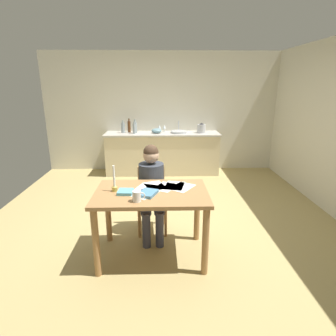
% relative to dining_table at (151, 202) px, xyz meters
% --- Properties ---
extents(ground_plane, '(5.20, 5.20, 0.04)m').
position_rel_dining_table_xyz_m(ground_plane, '(0.14, 0.94, -0.69)').
color(ground_plane, tan).
extents(wall_back, '(5.20, 0.12, 2.60)m').
position_rel_dining_table_xyz_m(wall_back, '(0.14, 3.54, 0.63)').
color(wall_back, beige).
rests_on(wall_back, ground).
extents(kitchen_counter, '(2.47, 0.64, 0.90)m').
position_rel_dining_table_xyz_m(kitchen_counter, '(0.14, 3.18, -0.21)').
color(kitchen_counter, beige).
rests_on(kitchen_counter, ground).
extents(dining_table, '(1.23, 0.80, 0.80)m').
position_rel_dining_table_xyz_m(dining_table, '(0.00, 0.00, 0.00)').
color(dining_table, '#9E7042').
rests_on(dining_table, ground).
extents(chair_at_table, '(0.42, 0.42, 0.85)m').
position_rel_dining_table_xyz_m(chair_at_table, '(-0.02, 0.64, -0.19)').
color(chair_at_table, '#9E7042').
rests_on(chair_at_table, ground).
extents(person_seated, '(0.34, 0.60, 1.19)m').
position_rel_dining_table_xyz_m(person_seated, '(-0.01, 0.49, 0.01)').
color(person_seated, '#333842').
rests_on(person_seated, ground).
extents(coffee_mug, '(0.13, 0.09, 0.11)m').
position_rel_dining_table_xyz_m(coffee_mug, '(-0.13, -0.26, 0.18)').
color(coffee_mug, white).
rests_on(coffee_mug, dining_table).
extents(candlestick, '(0.06, 0.06, 0.29)m').
position_rel_dining_table_xyz_m(candlestick, '(-0.40, 0.02, 0.21)').
color(candlestick, gold).
rests_on(candlestick, dining_table).
extents(book_magazine, '(0.24, 0.27, 0.03)m').
position_rel_dining_table_xyz_m(book_magazine, '(-0.04, -0.09, 0.14)').
color(book_magazine, teal).
rests_on(book_magazine, dining_table).
extents(book_cookery, '(0.17, 0.17, 0.03)m').
position_rel_dining_table_xyz_m(book_cookery, '(-0.27, -0.04, 0.14)').
color(book_cookery, '#54A1BC').
rests_on(book_cookery, dining_table).
extents(paper_letter, '(0.30, 0.35, 0.00)m').
position_rel_dining_table_xyz_m(paper_letter, '(-0.07, 0.09, 0.13)').
color(paper_letter, white).
rests_on(paper_letter, dining_table).
extents(paper_bill, '(0.34, 0.36, 0.00)m').
position_rel_dining_table_xyz_m(paper_bill, '(-0.07, -0.05, 0.13)').
color(paper_bill, white).
rests_on(paper_bill, dining_table).
extents(paper_envelope, '(0.34, 0.36, 0.00)m').
position_rel_dining_table_xyz_m(paper_envelope, '(0.34, 0.13, 0.13)').
color(paper_envelope, white).
rests_on(paper_envelope, dining_table).
extents(paper_receipt, '(0.27, 0.33, 0.00)m').
position_rel_dining_table_xyz_m(paper_receipt, '(0.26, 0.18, 0.13)').
color(paper_receipt, white).
rests_on(paper_receipt, dining_table).
extents(paper_notice, '(0.30, 0.35, 0.00)m').
position_rel_dining_table_xyz_m(paper_notice, '(0.04, 0.18, 0.13)').
color(paper_notice, white).
rests_on(paper_notice, dining_table).
extents(paper_flyer, '(0.33, 0.36, 0.00)m').
position_rel_dining_table_xyz_m(paper_flyer, '(0.15, 0.14, 0.13)').
color(paper_flyer, white).
rests_on(paper_flyer, dining_table).
extents(sink_unit, '(0.36, 0.36, 0.24)m').
position_rel_dining_table_xyz_m(sink_unit, '(0.50, 3.18, 0.26)').
color(sink_unit, '#B2B7BC').
rests_on(sink_unit, kitchen_counter).
extents(bottle_oil, '(0.08, 0.08, 0.27)m').
position_rel_dining_table_xyz_m(bottle_oil, '(-0.71, 3.23, 0.35)').
color(bottle_oil, '#8C999E').
rests_on(bottle_oil, kitchen_counter).
extents(bottle_vinegar, '(0.07, 0.07, 0.30)m').
position_rel_dining_table_xyz_m(bottle_vinegar, '(-0.58, 3.28, 0.36)').
color(bottle_vinegar, '#593319').
rests_on(bottle_vinegar, kitchen_counter).
extents(bottle_wine_red, '(0.06, 0.06, 0.25)m').
position_rel_dining_table_xyz_m(bottle_wine_red, '(-0.46, 3.11, 0.34)').
color(bottle_wine_red, '#8C999E').
rests_on(bottle_wine_red, kitchen_counter).
extents(bottle_sauce, '(0.08, 0.08, 0.29)m').
position_rel_dining_table_xyz_m(bottle_sauce, '(-0.44, 3.16, 0.36)').
color(bottle_sauce, '#8C999E').
rests_on(bottle_sauce, kitchen_counter).
extents(mixing_bowl, '(0.22, 0.22, 0.10)m').
position_rel_dining_table_xyz_m(mixing_bowl, '(0.02, 3.17, 0.28)').
color(mixing_bowl, '#668C99').
rests_on(mixing_bowl, kitchen_counter).
extents(stovetop_kettle, '(0.18, 0.18, 0.22)m').
position_rel_dining_table_xyz_m(stovetop_kettle, '(0.99, 3.18, 0.33)').
color(stovetop_kettle, '#B7BABF').
rests_on(stovetop_kettle, kitchen_counter).
extents(wine_glass_near_sink, '(0.07, 0.07, 0.15)m').
position_rel_dining_table_xyz_m(wine_glass_near_sink, '(0.19, 3.33, 0.34)').
color(wine_glass_near_sink, silver).
rests_on(wine_glass_near_sink, kitchen_counter).
extents(wine_glass_by_kettle, '(0.07, 0.07, 0.15)m').
position_rel_dining_table_xyz_m(wine_glass_by_kettle, '(0.08, 3.33, 0.34)').
color(wine_glass_by_kettle, silver).
rests_on(wine_glass_by_kettle, kitchen_counter).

